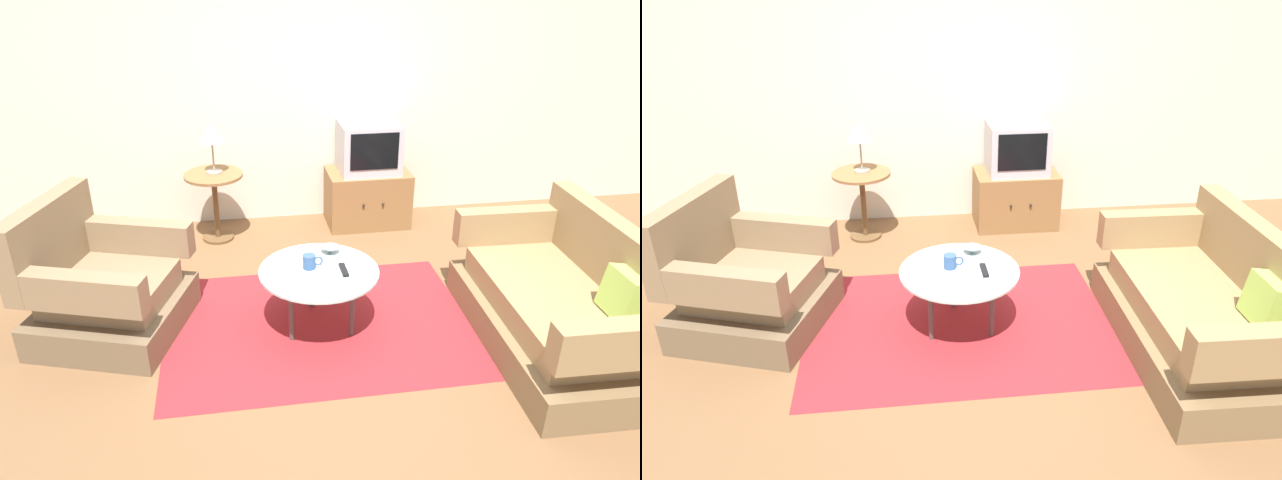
% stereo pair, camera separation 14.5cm
% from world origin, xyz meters
% --- Properties ---
extents(ground_plane, '(16.00, 16.00, 0.00)m').
position_xyz_m(ground_plane, '(0.00, 0.00, 0.00)').
color(ground_plane, brown).
extents(back_wall, '(9.00, 0.12, 2.70)m').
position_xyz_m(back_wall, '(0.00, 2.21, 1.35)').
color(back_wall, beige).
rests_on(back_wall, ground).
extents(area_rug, '(2.16, 1.59, 0.00)m').
position_xyz_m(area_rug, '(-0.13, 0.20, 0.00)').
color(area_rug, maroon).
rests_on(area_rug, ground).
extents(armchair, '(1.15, 1.17, 0.94)m').
position_xyz_m(armchair, '(-1.60, 0.40, 0.32)').
color(armchair, brown).
rests_on(armchair, ground).
extents(couch, '(0.93, 1.67, 0.86)m').
position_xyz_m(couch, '(1.42, -0.28, 0.29)').
color(couch, brown).
rests_on(couch, ground).
extents(coffee_table, '(0.82, 0.82, 0.45)m').
position_xyz_m(coffee_table, '(-0.13, 0.20, 0.41)').
color(coffee_table, '#B2C6C1').
rests_on(coffee_table, ground).
extents(side_table, '(0.52, 0.52, 0.63)m').
position_xyz_m(side_table, '(-0.83, 1.74, 0.46)').
color(side_table, olive).
rests_on(side_table, ground).
extents(tv_stand, '(0.77, 0.51, 0.53)m').
position_xyz_m(tv_stand, '(0.61, 1.87, 0.27)').
color(tv_stand, olive).
rests_on(tv_stand, ground).
extents(television, '(0.55, 0.46, 0.47)m').
position_xyz_m(television, '(0.61, 1.88, 0.76)').
color(television, '#B7B7BC').
rests_on(television, tv_stand).
extents(table_lamp, '(0.22, 0.22, 0.45)m').
position_xyz_m(table_lamp, '(-0.82, 1.76, 0.98)').
color(table_lamp, '#9E937A').
rests_on(table_lamp, side_table).
extents(vase, '(0.09, 0.09, 0.22)m').
position_xyz_m(vase, '(-0.10, -0.04, 0.55)').
color(vase, white).
rests_on(vase, coffee_table).
extents(mug, '(0.14, 0.09, 0.10)m').
position_xyz_m(mug, '(-0.19, 0.24, 0.50)').
color(mug, '#335184').
rests_on(mug, coffee_table).
extents(bowl, '(0.13, 0.13, 0.05)m').
position_xyz_m(bowl, '(-0.01, 0.44, 0.47)').
color(bowl, slate).
rests_on(bowl, coffee_table).
extents(tv_remote_dark, '(0.04, 0.17, 0.02)m').
position_xyz_m(tv_remote_dark, '(0.03, 0.16, 0.46)').
color(tv_remote_dark, black).
rests_on(tv_remote_dark, coffee_table).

